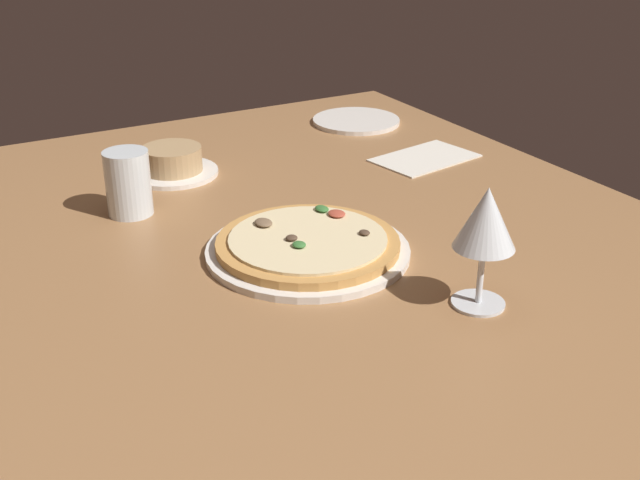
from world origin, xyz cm
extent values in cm
cube|color=#996B42|center=(0.00, 0.00, 2.00)|extent=(150.00, 110.00, 4.00)
cylinder|color=silver|center=(4.79, 1.19, 4.50)|extent=(28.46, 28.46, 1.00)
cylinder|color=#C68C47|center=(4.79, 1.19, 5.60)|extent=(25.58, 25.58, 1.20)
cylinder|color=beige|center=(4.79, 1.19, 6.40)|extent=(22.03, 22.03, 0.40)
ellipsoid|color=brown|center=(11.48, 4.73, 6.98)|extent=(3.11, 2.37, 0.75)
ellipsoid|color=#387033|center=(11.87, -5.04, 6.95)|extent=(2.56, 1.83, 0.69)
ellipsoid|color=#4C3828|center=(1.68, -6.09, 6.90)|extent=(1.70, 1.42, 0.60)
ellipsoid|color=#387033|center=(2.65, 3.68, 6.93)|extent=(2.06, 1.81, 0.67)
ellipsoid|color=#4C3828|center=(5.02, 3.58, 6.94)|extent=(1.65, 1.63, 0.69)
ellipsoid|color=#AD4733|center=(9.29, -6.08, 6.91)|extent=(2.87, 2.41, 0.63)
cylinder|color=silver|center=(43.94, 6.74, 4.40)|extent=(15.68, 15.68, 0.80)
cylinder|color=tan|center=(43.94, 6.74, 6.91)|extent=(10.35, 10.35, 4.23)
cylinder|color=silver|center=(-17.83, -10.39, 4.20)|extent=(6.65, 6.65, 0.40)
cylinder|color=silver|center=(-17.83, -10.39, 8.11)|extent=(0.80, 0.80, 7.43)
cone|color=silver|center=(-17.83, -10.39, 15.66)|extent=(7.53, 7.53, 7.66)
cone|color=maroon|center=(-17.83, -10.39, 13.77)|extent=(3.44, 3.44, 3.88)
cylinder|color=silver|center=(30.76, 18.32, 9.07)|extent=(6.92, 6.92, 10.13)
cylinder|color=silver|center=(30.76, 18.32, 7.70)|extent=(6.37, 6.37, 7.41)
cylinder|color=silver|center=(54.62, -37.40, 4.45)|extent=(18.20, 18.20, 0.90)
cube|color=silver|center=(29.16, -36.58, 4.15)|extent=(14.75, 20.28, 0.30)
camera|label=1|loc=(-82.93, 48.45, 53.07)|focal=44.80mm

